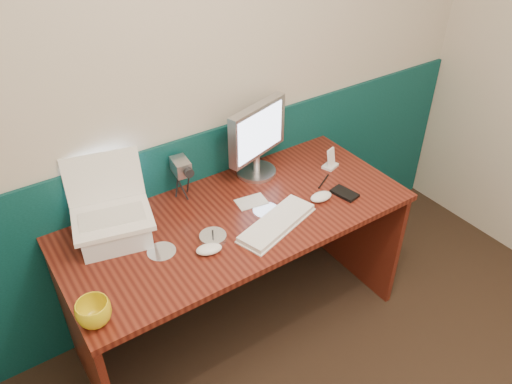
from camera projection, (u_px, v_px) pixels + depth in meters
back_wall at (192, 84)px, 2.22m from camera, size 3.50×0.04×2.50m
wainscot at (204, 217)px, 2.65m from camera, size 3.48×0.02×1.00m
desk at (239, 274)px, 2.48m from camera, size 1.60×0.70×0.75m
laptop_riser at (115, 230)px, 2.10m from camera, size 0.33×0.29×0.10m
laptop at (107, 195)px, 2.00m from camera, size 0.37×0.31×0.27m
monitor at (256, 141)px, 2.44m from camera, size 0.38×0.21×0.37m
keyboard at (277, 224)px, 2.19m from camera, size 0.42×0.24×0.02m
mouse_right at (321, 197)px, 2.34m from camera, size 0.12×0.07×0.04m
mouse_left at (209, 249)px, 2.05m from camera, size 0.12×0.09×0.04m
mug at (94, 313)px, 1.74m from camera, size 0.13×0.13×0.10m
camcorder at (182, 178)px, 2.32m from camera, size 0.11×0.15×0.21m
cd_spindle at (213, 237)px, 2.12m from camera, size 0.12×0.12×0.02m
cd_loose_a at (162, 251)px, 2.07m from camera, size 0.12×0.12×0.00m
cd_loose_b at (266, 210)px, 2.29m from camera, size 0.12×0.12×0.00m
pen at (324, 181)px, 2.47m from camera, size 0.12×0.07×0.01m
papers at (251, 202)px, 2.34m from camera, size 0.15×0.11×0.00m
dock at (330, 166)px, 2.58m from camera, size 0.09×0.08×0.01m
music_player at (331, 157)px, 2.55m from camera, size 0.06×0.04×0.09m
pda at (345, 193)px, 2.39m from camera, size 0.10×0.14×0.01m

